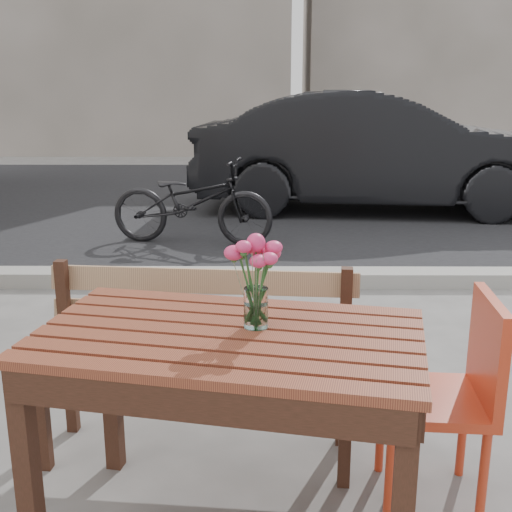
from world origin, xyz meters
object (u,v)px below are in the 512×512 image
at_px(main_vase, 256,270).
at_px(bicycle, 192,202).
at_px(parked_car, 376,151).
at_px(main_table, 229,368).
at_px(red_chair, 455,386).

xyz_separation_m(main_vase, bicycle, (-0.67, 4.34, -0.55)).
height_order(main_vase, parked_car, parked_car).
bearing_deg(main_table, parked_car, 87.29).
bearing_deg(bicycle, main_table, -162.98).
bearing_deg(main_vase, bicycle, 98.79).
relative_size(main_vase, bicycle, 0.20).
bearing_deg(parked_car, main_table, 171.56).
bearing_deg(parked_car, bicycle, 136.14).
relative_size(main_table, main_vase, 4.33).
xyz_separation_m(main_table, red_chair, (0.84, 0.22, -0.17)).
distance_m(main_table, parked_car, 6.42).
bearing_deg(main_vase, red_chair, 12.79).
relative_size(main_table, red_chair, 1.68).
xyz_separation_m(main_table, parked_car, (1.58, 6.22, 0.10)).
relative_size(main_vase, parked_car, 0.07).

